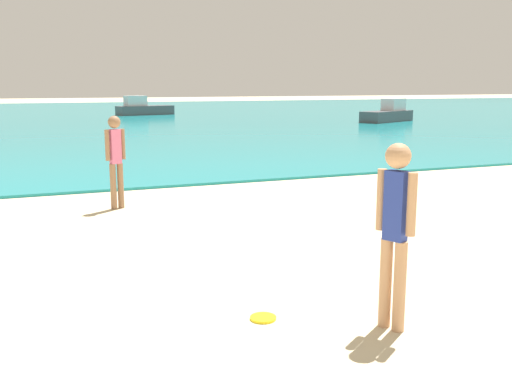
{
  "coord_description": "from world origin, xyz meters",
  "views": [
    {
      "loc": [
        -2.86,
        2.01,
        2.21
      ],
      "look_at": [
        0.05,
        9.24,
        0.76
      ],
      "focal_mm": 41.01,
      "sensor_mm": 36.0,
      "label": 1
    }
  ],
  "objects_px": {
    "boat_near": "(388,114)",
    "boat_far": "(143,108)",
    "frisbee": "(263,318)",
    "person_distant": "(116,156)",
    "person_standing": "(395,226)"
  },
  "relations": [
    {
      "from": "frisbee",
      "to": "boat_far",
      "type": "bearing_deg",
      "value": 80.52
    },
    {
      "from": "frisbee",
      "to": "person_distant",
      "type": "xyz_separation_m",
      "value": [
        -0.49,
        5.63,
        0.93
      ]
    },
    {
      "from": "frisbee",
      "to": "boat_near",
      "type": "xyz_separation_m",
      "value": [
        17.85,
        23.92,
        0.5
      ]
    },
    {
      "from": "person_standing",
      "to": "boat_far",
      "type": "xyz_separation_m",
      "value": [
        5.11,
        37.3,
        -0.44
      ]
    },
    {
      "from": "frisbee",
      "to": "person_distant",
      "type": "height_order",
      "value": "person_distant"
    },
    {
      "from": "person_distant",
      "to": "person_standing",
      "type": "bearing_deg",
      "value": 83.46
    },
    {
      "from": "person_standing",
      "to": "frisbee",
      "type": "bearing_deg",
      "value": 35.57
    },
    {
      "from": "person_distant",
      "to": "boat_near",
      "type": "xyz_separation_m",
      "value": [
        18.34,
        18.29,
        -0.43
      ]
    },
    {
      "from": "person_distant",
      "to": "boat_near",
      "type": "distance_m",
      "value": 25.9
    },
    {
      "from": "person_standing",
      "to": "person_distant",
      "type": "distance_m",
      "value": 6.44
    },
    {
      "from": "frisbee",
      "to": "boat_far",
      "type": "distance_m",
      "value": 37.18
    },
    {
      "from": "boat_near",
      "to": "boat_far",
      "type": "distance_m",
      "value": 17.33
    },
    {
      "from": "frisbee",
      "to": "boat_near",
      "type": "relative_size",
      "value": 0.06
    },
    {
      "from": "boat_far",
      "to": "person_standing",
      "type": "bearing_deg",
      "value": -110.57
    },
    {
      "from": "frisbee",
      "to": "person_distant",
      "type": "bearing_deg",
      "value": 94.95
    }
  ]
}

